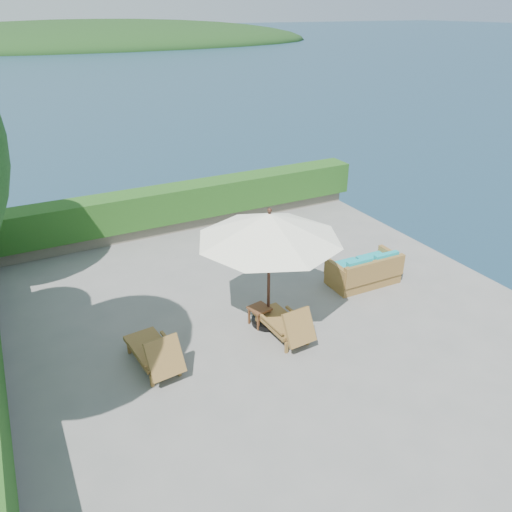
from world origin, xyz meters
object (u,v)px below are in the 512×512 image
lounge_left (155,352)px  wicker_loveseat (365,272)px  side_table (259,310)px  lounge_right (286,323)px  patio_umbrella (269,228)px

lounge_left → wicker_loveseat: lounge_left is taller
side_table → wicker_loveseat: wicker_loveseat is taller
lounge_left → side_table: 2.46m
lounge_right → lounge_left: bearing=170.0°
lounge_right → wicker_loveseat: (2.90, 1.06, -0.03)m
lounge_right → wicker_loveseat: lounge_right is taller
lounge_right → side_table: lounge_right is taller
lounge_right → patio_umbrella: bearing=91.1°
side_table → wicker_loveseat: bearing=6.8°
lounge_right → wicker_loveseat: bearing=16.6°
patio_umbrella → lounge_right: (0.05, -0.65, -1.91)m
side_table → wicker_loveseat: size_ratio=0.27×
lounge_left → patio_umbrella: bearing=1.7°
side_table → lounge_left: bearing=-171.1°
lounge_right → side_table: (-0.25, 0.69, -0.01)m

